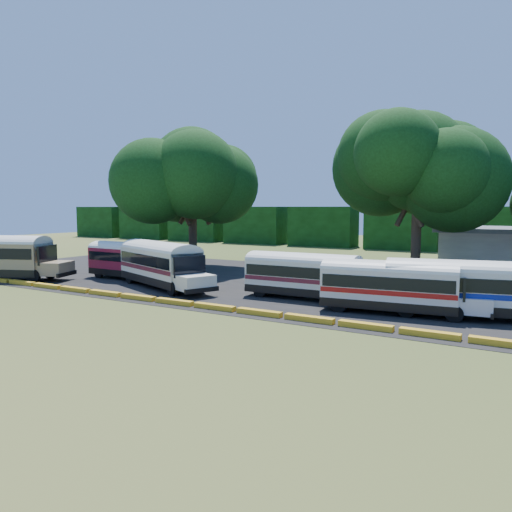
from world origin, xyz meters
The scene contains 11 objects.
ground centered at (0.00, 0.00, 0.00)m, with size 160.00×160.00×0.00m, color #2E4A18.
asphalt_strip centered at (1.00, 12.00, 0.01)m, with size 64.00×24.00×0.02m, color black.
curb centered at (0.00, 1.00, 0.15)m, with size 53.70×0.45×0.30m.
treeline_backdrop centered at (0.00, 48.00, 3.00)m, with size 130.00×4.00×6.00m.
bus_red centered at (-11.36, 7.40, 1.75)m, with size 9.39×2.64×3.06m.
bus_cream_west centered at (-6.57, 5.53, 1.92)m, with size 10.51×6.18×3.39m.
bus_cream_east centered at (4.52, 6.80, 1.68)m, with size 9.09×2.45×2.97m.
bus_white_red centered at (10.60, 5.22, 1.67)m, with size 9.18×3.21×2.95m.
bus_white_blue centered at (14.21, 6.11, 1.76)m, with size 9.73×4.13×3.11m.
tree_west centered at (-11.99, 16.26, 9.53)m, with size 10.87×10.87×13.55m.
tree_center centered at (8.23, 20.55, 9.63)m, with size 11.24×11.24×13.78m.
Camera 1 is at (18.12, -22.12, 5.89)m, focal length 35.00 mm.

